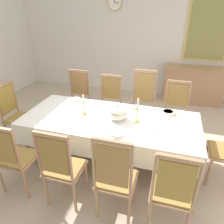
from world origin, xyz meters
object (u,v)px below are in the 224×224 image
object	(u,v)px
dining_table	(110,122)
chair_north_b	(109,102)
chair_north_d	(175,110)
spoon_secondary	(176,114)
framed_painting	(209,29)
sideboard	(193,85)
bowl_near_left	(76,99)
chair_head_west	(16,114)
candlestick_west	(84,107)
chair_south_b	(62,166)
chair_north_c	(143,103)
chair_south_d	(172,190)
chair_south_c	(115,177)
spoon_primary	(70,99)
chair_north_a	(78,97)
mounted_clock	(115,3)
chair_south_a	(14,156)
candlestick_east	(137,113)
bowl_far_left	(116,134)
bowl_far_right	(131,107)
soup_tureen	(118,113)
bowl_near_right	(168,112)

from	to	relation	value
dining_table	chair_north_b	distance (m)	1.01
chair_north_d	spoon_secondary	world-z (taller)	chair_north_d
dining_table	framed_painting	xyz separation A→B (m)	(1.50, 2.98, 1.06)
dining_table	sideboard	size ratio (longest dim) A/B	1.80
bowl_near_left	spoon_secondary	bearing A→B (deg)	-0.75
chair_head_west	candlestick_west	world-z (taller)	chair_head_west
chair_south_b	spoon_secondary	bearing A→B (deg)	47.75
chair_south_b	sideboard	size ratio (longest dim) A/B	0.77
chair_north_c	chair_south_d	size ratio (longest dim) A/B	1.10
bowl_near_left	framed_painting	distance (m)	3.53
chair_south_c	spoon_primary	world-z (taller)	chair_south_c
chair_north_a	mounted_clock	size ratio (longest dim) A/B	3.10
chair_south_a	chair_head_west	size ratio (longest dim) A/B	0.96
framed_painting	dining_table	bearing A→B (deg)	-116.70
spoon_secondary	chair_north_d	bearing A→B (deg)	97.19
candlestick_east	mounted_clock	size ratio (longest dim) A/B	1.05
dining_table	spoon_secondary	distance (m)	1.04
chair_south_c	candlestick_west	distance (m)	1.26
chair_north_d	candlestick_east	size ratio (longest dim) A/B	2.87
chair_north_d	chair_north_b	bearing A→B (deg)	0.01
sideboard	bowl_far_left	bearing A→B (deg)	69.82
chair_north_a	chair_north_c	distance (m)	1.33
chair_south_b	candlestick_west	size ratio (longest dim) A/B	3.33
bowl_far_right	framed_painting	bearing A→B (deg)	63.99
bowl_near_left	spoon_primary	distance (m)	0.12
chair_south_c	chair_north_a	bearing A→B (deg)	124.67
bowl_far_right	sideboard	distance (m)	2.59
candlestick_west	bowl_far_left	xyz separation A→B (m)	(0.62, -0.41, -0.11)
bowl_far_left	bowl_far_right	bearing A→B (deg)	87.76
sideboard	framed_painting	distance (m)	1.31
chair_south_b	bowl_far_left	size ratio (longest dim) A/B	6.45
chair_south_a	chair_north_d	bearing A→B (deg)	44.70
soup_tureen	bowl_far_left	xyz separation A→B (m)	(0.09, -0.41, -0.09)
soup_tureen	candlestick_west	bearing A→B (deg)	-180.00
chair_head_west	bowl_near_right	size ratio (longest dim) A/B	6.21
spoon_secondary	mounted_clock	size ratio (longest dim) A/B	0.50
spoon_primary	bowl_far_right	bearing A→B (deg)	-7.54
candlestick_west	chair_north_a	bearing A→B (deg)	120.46
candlestick_west	candlestick_east	distance (m)	0.82
chair_south_c	soup_tureen	distance (m)	1.02
chair_north_b	mounted_clock	xyz separation A→B (m)	(-0.45, 2.01, 1.72)
candlestick_west	chair_north_c	bearing A→B (deg)	51.62
chair_south_b	chair_south_d	distance (m)	1.26
chair_south_d	spoon_primary	xyz separation A→B (m)	(-1.84, 1.43, 0.19)
chair_south_c	chair_north_c	xyz separation A→B (m)	(0.00, 1.92, 0.02)
chair_south_c	bowl_near_right	world-z (taller)	chair_south_c
bowl_far_left	spoon_primary	xyz separation A→B (m)	(-1.09, 0.88, -0.02)
bowl_far_right	mounted_clock	size ratio (longest dim) A/B	0.45
chair_north_d	bowl_near_right	size ratio (longest dim) A/B	5.96
chair_south_a	spoon_secondary	distance (m)	2.37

